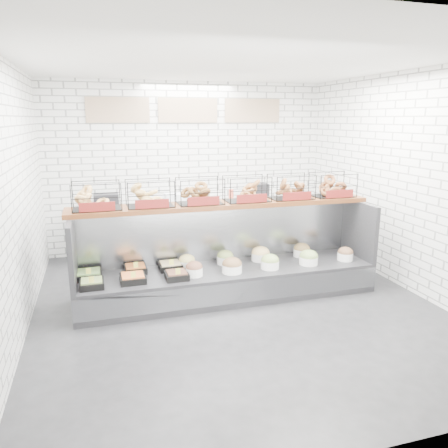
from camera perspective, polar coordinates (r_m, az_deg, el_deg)
name	(u,v)px	position (r m, az deg, el deg)	size (l,w,h in m)	color
ground	(235,304)	(5.79, 1.45, -10.43)	(5.50, 5.50, 0.00)	black
room_shell	(222,142)	(5.87, -0.27, 10.67)	(5.02, 5.51, 3.01)	white
display_case	(227,272)	(5.97, 0.42, -6.26)	(4.00, 0.90, 1.20)	black
bagel_shelf	(224,193)	(5.87, -0.05, 4.08)	(4.10, 0.50, 0.40)	#47220F
prep_counter	(193,226)	(7.87, -4.03, -0.33)	(4.00, 0.60, 1.20)	#93969B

